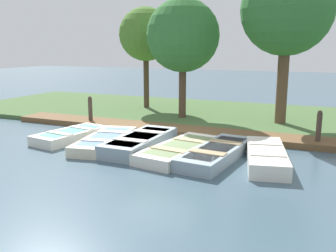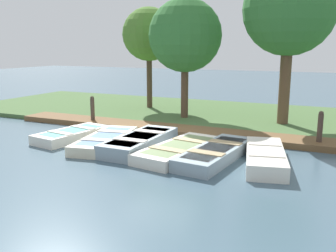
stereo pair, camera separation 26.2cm
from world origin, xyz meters
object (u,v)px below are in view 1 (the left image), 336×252
rowboat_1 (105,140)px  rowboat_5 (266,156)px  park_tree_center (287,10)px  rowboat_0 (71,135)px  mooring_post_near (90,111)px  rowboat_4 (217,153)px  park_tree_left (183,36)px  rowboat_3 (180,150)px  park_tree_far_left (146,35)px  mooring_post_far (319,129)px  rowboat_2 (140,142)px

rowboat_1 → rowboat_5: size_ratio=1.06×
rowboat_5 → park_tree_center: (-4.99, -0.27, 4.22)m
rowboat_0 → mooring_post_near: mooring_post_near is taller
rowboat_4 → park_tree_left: (-4.73, -2.91, 3.36)m
rowboat_4 → rowboat_0: bearing=-85.6°
rowboat_0 → rowboat_3: bearing=96.2°
rowboat_1 → mooring_post_near: (-2.49, -2.29, 0.43)m
rowboat_5 → rowboat_4: bearing=-96.8°
rowboat_1 → park_tree_center: park_tree_center is taller
rowboat_0 → park_tree_center: 9.04m
rowboat_4 → mooring_post_near: 6.50m
mooring_post_near → park_tree_far_left: 5.08m
mooring_post_near → park_tree_center: 8.46m
rowboat_5 → park_tree_far_left: park_tree_far_left is taller
rowboat_1 → park_tree_left: bearing=159.7°
rowboat_5 → mooring_post_near: bearing=-120.6°
rowboat_0 → mooring_post_far: mooring_post_far is taller
rowboat_0 → rowboat_4: bearing=97.4°
rowboat_2 → park_tree_far_left: park_tree_far_left is taller
park_tree_center → rowboat_5: bearing=3.1°
rowboat_2 → rowboat_1: bearing=-83.8°
mooring_post_far → park_tree_far_left: park_tree_far_left is taller
rowboat_0 → rowboat_5: rowboat_5 is taller
rowboat_1 → park_tree_center: 8.20m
rowboat_2 → rowboat_3: (0.17, 1.40, -0.05)m
park_tree_center → mooring_post_near: bearing=-69.5°
rowboat_0 → park_tree_center: park_tree_center is taller
mooring_post_near → park_tree_far_left: size_ratio=0.24×
rowboat_1 → rowboat_5: (-0.15, 5.04, 0.04)m
rowboat_0 → rowboat_1: rowboat_0 is taller
rowboat_0 → rowboat_3: 4.08m
rowboat_2 → mooring_post_far: 5.59m
rowboat_4 → park_tree_left: park_tree_left is taller
mooring_post_far → park_tree_left: size_ratio=0.23×
rowboat_5 → mooring_post_far: size_ratio=2.66×
mooring_post_near → park_tree_center: park_tree_center is taller
park_tree_center → rowboat_3: bearing=-22.7°
mooring_post_far → park_tree_far_left: 9.50m
rowboat_2 → park_tree_left: size_ratio=0.64×
rowboat_1 → park_tree_far_left: (-6.50, -1.79, 3.51)m
park_tree_center → rowboat_1: bearing=-42.9°
rowboat_1 → mooring_post_near: size_ratio=2.82×
rowboat_5 → mooring_post_far: (-2.34, 1.21, 0.39)m
mooring_post_far → park_tree_far_left: size_ratio=0.24×
park_tree_far_left → park_tree_center: park_tree_center is taller
rowboat_1 → rowboat_3: 2.60m
park_tree_far_left → rowboat_2: bearing=25.2°
rowboat_0 → mooring_post_near: bearing=-151.4°
rowboat_4 → mooring_post_near: bearing=-106.4°
rowboat_1 → mooring_post_near: 3.41m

